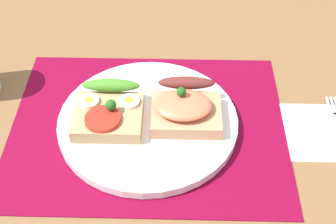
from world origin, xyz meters
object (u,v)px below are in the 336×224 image
plate (148,122)px  sandwich_egg_tomato (108,112)px  napkin (334,132)px  sandwich_salmon (185,107)px

plate → sandwich_egg_tomato: 6.11cm
plate → napkin: bearing=-1.3°
sandwich_egg_tomato → plate: bearing=1.3°
sandwich_salmon → napkin: bearing=-3.6°
napkin → sandwich_egg_tomato: bearing=179.1°
napkin → sandwich_salmon: bearing=176.4°
sandwich_egg_tomato → napkin: 33.58cm
plate → napkin: size_ratio=1.84×
sandwich_egg_tomato → napkin: bearing=-0.9°
plate → napkin: 27.76cm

